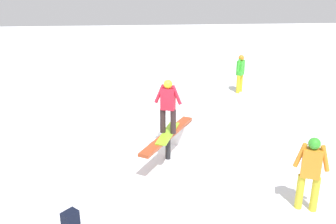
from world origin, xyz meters
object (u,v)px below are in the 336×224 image
at_px(backpack_on_snow, 70,219).
at_px(rail_feature, 168,137).
at_px(main_rider_on_rail, 168,107).
at_px(bystander_orange, 311,170).
at_px(bystander_green, 240,72).

bearing_deg(backpack_on_snow, rail_feature, 5.81).
relative_size(main_rider_on_rail, bystander_orange, 0.94).
xyz_separation_m(main_rider_on_rail, bystander_orange, (2.56, 2.65, -0.54)).
xyz_separation_m(bystander_orange, backpack_on_snow, (0.17, -4.79, -0.74)).
xyz_separation_m(bystander_green, backpack_on_snow, (8.60, -5.68, -0.72)).
bearing_deg(bystander_orange, main_rider_on_rail, 159.76).
bearing_deg(bystander_green, main_rider_on_rail, 7.44).
distance_m(bystander_orange, backpack_on_snow, 4.85).
relative_size(bystander_orange, backpack_on_snow, 4.76).
bearing_deg(bystander_green, backpack_on_snow, 5.10).
xyz_separation_m(rail_feature, bystander_orange, (2.56, 2.65, 0.29)).
bearing_deg(backpack_on_snow, bystander_orange, -44.09).
relative_size(rail_feature, main_rider_on_rail, 1.66).
height_order(bystander_orange, backpack_on_snow, bystander_orange).
distance_m(main_rider_on_rail, bystander_orange, 3.72).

